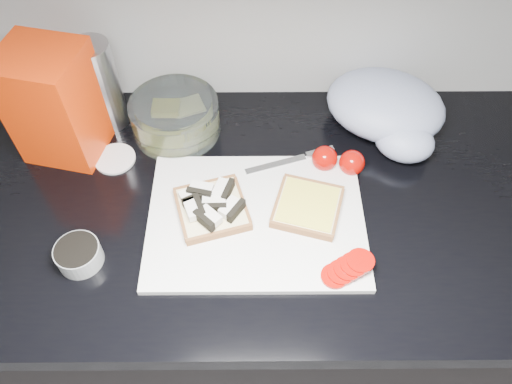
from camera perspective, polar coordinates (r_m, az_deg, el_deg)
base_cabinet at (r=1.38m, az=-2.95°, el=-12.28°), size 3.50×0.60×0.86m
countertop at (r=0.99m, az=-4.02°, el=-1.21°), size 3.50×0.64×0.04m
cutting_board at (r=0.93m, az=0.01°, el=-3.11°), size 0.40×0.30×0.01m
bread_left at (r=0.93m, az=-5.15°, el=-1.70°), size 0.16×0.16×0.04m
bread_right at (r=0.93m, az=5.92°, el=-1.67°), size 0.15×0.15×0.02m
tomato_slices at (r=0.87m, az=10.43°, el=-8.58°), size 0.10×0.08×0.02m
knife at (r=1.02m, az=5.20°, el=3.99°), size 0.18×0.07×0.01m
seed_tub at (r=0.92m, az=-19.63°, el=-6.70°), size 0.08×0.08×0.04m
tub_lid at (r=1.06m, az=-15.81°, el=3.67°), size 0.09×0.09×0.01m
glass_bowl at (r=1.07m, az=-9.21°, el=8.45°), size 0.19×0.19×0.08m
bread_bag at (r=1.05m, az=-21.96°, el=9.39°), size 0.17×0.17×0.23m
steel_canister at (r=1.09m, az=-17.45°, el=11.51°), size 0.08×0.08×0.20m
grocery_bag at (r=1.09m, az=14.84°, el=9.05°), size 0.31×0.30×0.11m
whole_tomatoes at (r=1.00m, az=9.38°, el=3.56°), size 0.10×0.06×0.05m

